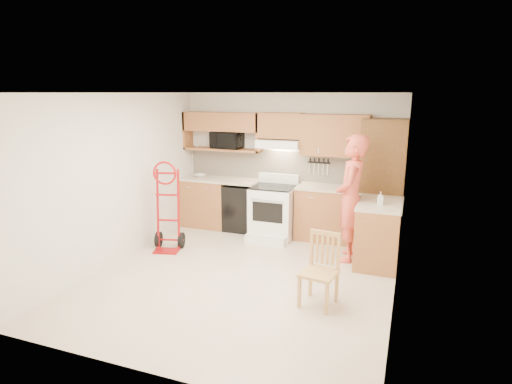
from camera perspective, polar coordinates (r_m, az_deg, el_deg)
The scene contains 28 objects.
floor at distance 6.04m, azimuth -1.68°, elevation -11.34°, with size 4.00×4.50×0.02m, color #C4B199.
ceiling at distance 5.49m, azimuth -1.86°, elevation 13.32°, with size 4.00×4.50×0.02m, color white.
wall_back at distance 7.74m, azimuth 4.54°, elevation 3.88°, with size 4.00×0.02×2.50m, color beige.
wall_front at distance 3.72m, azimuth -15.04°, elevation -6.87°, with size 4.00×0.02×2.50m, color beige.
wall_left at distance 6.64m, azimuth -18.07°, elevation 1.71°, with size 0.02×4.50×2.50m, color beige.
wall_right at distance 5.24m, azimuth 19.06°, elevation -1.32°, with size 0.02×4.50×2.50m, color beige.
backsplash at distance 7.72m, azimuth 4.49°, elevation 3.48°, with size 3.92×0.03×0.55m, color beige.
lower_cab_left at distance 8.18m, azimuth -6.67°, elevation -1.40°, with size 0.90×0.60×0.90m, color #A1643A.
dishwasher at distance 7.88m, azimuth -1.79°, elevation -2.06°, with size 0.60×0.60×0.85m, color black.
lower_cab_right at distance 7.43m, azimuth 9.94°, elevation -2.99°, with size 1.14×0.60×0.90m, color #A1643A.
countertop_left at distance 7.94m, azimuth -4.83°, elevation 1.69°, with size 1.50×0.63×0.04m, color beige.
countertop_right at distance 7.32m, azimuth 10.09°, elevation 0.54°, with size 1.14×0.63×0.04m, color beige.
cab_return_right at distance 6.58m, azimuth 16.14°, elevation -5.48°, with size 0.60×1.00×0.90m, color #A1643A.
countertop_return at distance 6.45m, azimuth 16.41°, elevation -1.52°, with size 0.63×1.00×0.04m, color beige.
pantry_tall at distance 7.20m, azimuth 16.56°, elevation 1.04°, with size 0.70×0.60×2.10m, color brown.
upper_cab_left at distance 7.92m, azimuth -4.56°, elevation 9.41°, with size 1.50×0.33×0.34m, color #A1643A.
upper_shelf_mw at distance 7.97m, azimuth -4.49°, elevation 5.75°, with size 1.50×0.33×0.04m, color #A1643A.
upper_cab_center at distance 7.52m, azimuth 3.38°, elevation 8.93°, with size 0.76×0.33×0.44m, color #A1643A.
upper_cab_right at distance 7.31m, azimuth 10.56°, elevation 7.50°, with size 1.14×0.33×0.70m, color #A1643A.
range_hood at distance 7.49m, azimuth 3.20°, elevation 6.53°, with size 0.76×0.46×0.14m, color white.
knife_strip at distance 7.56m, azimuth 8.45°, elevation 3.47°, with size 0.40×0.05×0.29m, color black, non-canonical shape.
microwave at distance 7.91m, azimuth -3.92°, elevation 6.99°, with size 0.56×0.38×0.31m, color black.
range at distance 7.37m, azimuth 2.19°, elevation -2.18°, with size 0.74×0.97×1.09m, color white, non-canonical shape.
person at distance 6.49m, azimuth 12.64°, elevation -0.88°, with size 0.70×0.46×1.91m, color #DC503E.
hand_truck at distance 6.93m, azimuth -11.95°, elevation -2.50°, with size 0.52×0.47×1.31m, color #9F0D10, non-canonical shape.
dining_chair at distance 5.16m, azimuth 8.47°, elevation -10.44°, with size 0.40×0.43×0.88m, color tan, non-canonical shape.
soap_bottle at distance 6.31m, azimuth 16.40°, elevation -0.78°, with size 0.08×0.08×0.18m, color white.
bowl at distance 8.12m, azimuth -7.53°, elevation 2.21°, with size 0.22×0.22×0.05m, color white.
Camera 1 is at (2.07, -5.09, 2.50)m, focal length 29.72 mm.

